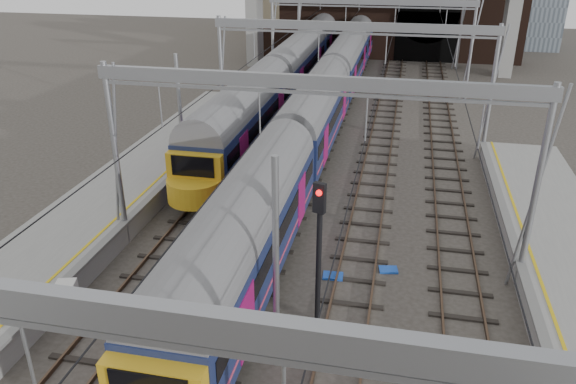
% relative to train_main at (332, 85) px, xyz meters
% --- Properties ---
extents(platform_left, '(4.32, 55.00, 1.12)m').
position_rel_train_main_xyz_m(platform_left, '(-8.18, -26.24, -1.88)').
color(platform_left, gray).
rests_on(platform_left, ground).
extents(tracks, '(14.40, 80.00, 0.22)m').
position_rel_train_main_xyz_m(tracks, '(2.00, -13.74, -2.41)').
color(tracks, '#4C3828').
rests_on(tracks, ground).
extents(overhead_line, '(16.80, 80.00, 8.00)m').
position_rel_train_main_xyz_m(overhead_line, '(2.00, -7.25, 4.13)').
color(overhead_line, gray).
rests_on(overhead_line, ground).
extents(retaining_wall, '(28.00, 2.75, 9.00)m').
position_rel_train_main_xyz_m(retaining_wall, '(3.40, 23.19, 1.90)').
color(retaining_wall, black).
rests_on(retaining_wall, ground).
extents(train_main, '(2.71, 62.69, 4.69)m').
position_rel_train_main_xyz_m(train_main, '(0.00, 0.00, 0.00)').
color(train_main, black).
rests_on(train_main, ground).
extents(train_second, '(2.78, 48.21, 4.79)m').
position_rel_train_main_xyz_m(train_second, '(-4.00, 6.17, 0.04)').
color(train_second, black).
rests_on(train_second, ground).
extents(signal_near_centre, '(0.43, 0.49, 5.54)m').
position_rel_train_main_xyz_m(signal_near_centre, '(2.99, -24.88, 1.00)').
color(signal_near_centre, black).
rests_on(signal_near_centre, ground).
extents(relay_cabinet, '(0.80, 0.73, 1.34)m').
position_rel_train_main_xyz_m(relay_cabinet, '(-5.80, -25.93, -1.76)').
color(relay_cabinet, silver).
rests_on(relay_cabinet, ground).
extents(equip_cover_a, '(1.08, 0.92, 0.11)m').
position_rel_train_main_xyz_m(equip_cover_a, '(-0.65, -20.90, -2.38)').
color(equip_cover_a, blue).
rests_on(equip_cover_a, ground).
extents(equip_cover_b, '(0.82, 0.64, 0.09)m').
position_rel_train_main_xyz_m(equip_cover_b, '(5.25, -20.68, -2.39)').
color(equip_cover_b, blue).
rests_on(equip_cover_b, ground).
extents(equip_cover_c, '(0.83, 0.62, 0.09)m').
position_rel_train_main_xyz_m(equip_cover_c, '(3.11, -21.61, -2.39)').
color(equip_cover_c, blue).
rests_on(equip_cover_c, ground).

